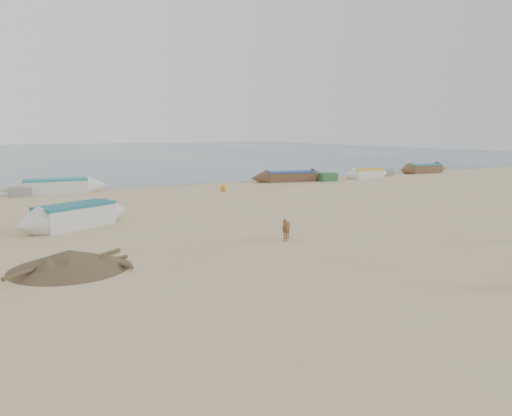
{
  "coord_description": "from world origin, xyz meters",
  "views": [
    {
      "loc": [
        -9.56,
        -13.26,
        4.1
      ],
      "look_at": [
        0.0,
        4.0,
        1.0
      ],
      "focal_mm": 35.0,
      "sensor_mm": 36.0,
      "label": 1
    }
  ],
  "objects": [
    {
      "name": "sea",
      "position": [
        0.0,
        82.0,
        0.01
      ],
      "size": [
        160.0,
        160.0,
        0.0
      ],
      "primitive_type": "plane",
      "color": "slate",
      "rests_on": "ground"
    },
    {
      "name": "beach_clutter",
      "position": [
        4.41,
        19.7,
        0.3
      ],
      "size": [
        44.11,
        4.48,
        0.64
      ],
      "color": "#295B33",
      "rests_on": "ground"
    },
    {
      "name": "debris_pile",
      "position": [
        -7.44,
        2.06,
        0.29
      ],
      "size": [
        3.81,
        3.81,
        0.57
      ],
      "primitive_type": "cone",
      "rotation": [
        0.0,
        0.0,
        0.08
      ],
      "color": "brown",
      "rests_on": "ground"
    },
    {
      "name": "calf_front",
      "position": [
        0.25,
        2.15,
        0.45
      ],
      "size": [
        0.93,
        0.85,
        0.9
      ],
      "primitive_type": "imported",
      "rotation": [
        0.0,
        0.0,
        -1.41
      ],
      "color": "brown",
      "rests_on": "ground"
    },
    {
      "name": "near_canoe",
      "position": [
        -6.2,
        8.61,
        0.51
      ],
      "size": [
        5.52,
        3.68,
        1.01
      ],
      "primitive_type": null,
      "rotation": [
        0.0,
        0.0,
        0.47
      ],
      "color": "beige",
      "rests_on": "ground"
    },
    {
      "name": "ground",
      "position": [
        0.0,
        0.0,
        0.0
      ],
      "size": [
        140.0,
        140.0,
        0.0
      ],
      "primitive_type": "plane",
      "color": "tan",
      "rests_on": "ground"
    },
    {
      "name": "waterline_canoes",
      "position": [
        -0.26,
        20.14,
        0.43
      ],
      "size": [
        58.45,
        4.58,
        0.96
      ],
      "color": "brown",
      "rests_on": "ground"
    }
  ]
}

